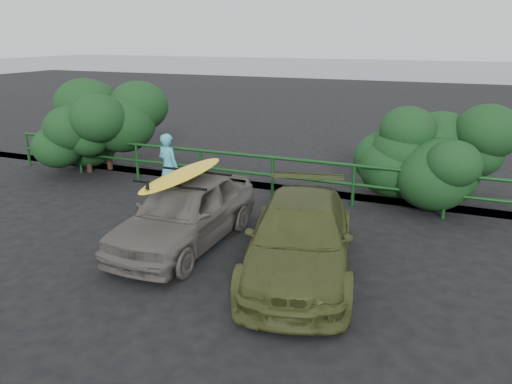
% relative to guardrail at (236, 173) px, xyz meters
% --- Properties ---
extents(ground, '(80.00, 80.00, 0.00)m').
position_rel_guardrail_xyz_m(ground, '(0.00, -5.00, -0.52)').
color(ground, black).
extents(ocean, '(200.00, 200.00, 0.00)m').
position_rel_guardrail_xyz_m(ocean, '(0.00, 55.00, -0.52)').
color(ocean, slate).
rests_on(ocean, ground).
extents(guardrail, '(14.00, 0.08, 1.04)m').
position_rel_guardrail_xyz_m(guardrail, '(0.00, 0.00, 0.00)').
color(guardrail, '#124016').
rests_on(guardrail, ground).
extents(shrub_left, '(3.20, 2.40, 2.43)m').
position_rel_guardrail_xyz_m(shrub_left, '(-4.80, 0.40, 0.69)').
color(shrub_left, '#153C19').
rests_on(shrub_left, ground).
extents(shrub_right, '(3.20, 2.40, 2.21)m').
position_rel_guardrail_xyz_m(shrub_right, '(5.00, 0.50, 0.58)').
color(shrub_right, '#153C19').
rests_on(shrub_right, ground).
extents(sedan, '(1.54, 3.82, 1.30)m').
position_rel_guardrail_xyz_m(sedan, '(0.53, -3.39, 0.13)').
color(sedan, '#5D5853').
rests_on(sedan, ground).
extents(olive_vehicle, '(2.66, 4.50, 1.22)m').
position_rel_guardrail_xyz_m(olive_vehicle, '(2.89, -3.65, 0.09)').
color(olive_vehicle, '#40481F').
rests_on(olive_vehicle, ground).
extents(man, '(0.68, 0.53, 1.63)m').
position_rel_guardrail_xyz_m(man, '(-1.24, -1.15, 0.30)').
color(man, '#40ADC2').
rests_on(man, ground).
extents(roof_rack, '(1.50, 1.05, 0.05)m').
position_rel_guardrail_xyz_m(roof_rack, '(0.53, -3.39, 0.80)').
color(roof_rack, black).
rests_on(roof_rack, sedan).
extents(surfboard, '(0.57, 2.73, 0.08)m').
position_rel_guardrail_xyz_m(surfboard, '(0.53, -3.39, 0.87)').
color(surfboard, yellow).
rests_on(surfboard, roof_rack).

